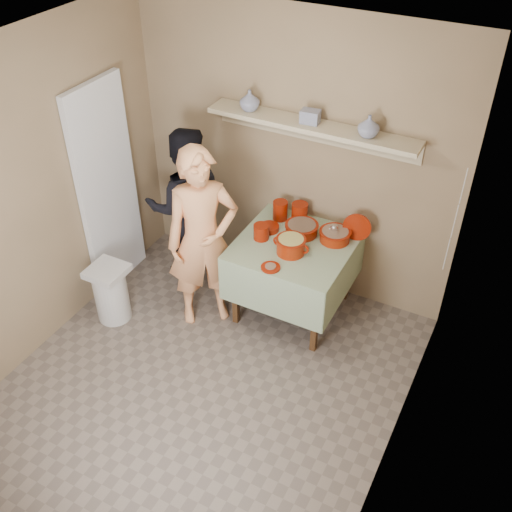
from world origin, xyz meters
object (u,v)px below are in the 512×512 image
Objects in this scene: person_helper at (186,206)px; cazuela_rice at (291,244)px; trash_bin at (111,293)px; serving_table at (294,254)px; person_cook at (203,240)px.

person_helper is 4.72× the size of cazuela_rice.
cazuela_rice is 0.59× the size of trash_bin.
person_cook is at bearing -147.84° from serving_table.
person_cook reaches higher than cazuela_rice.
person_helper reaches higher than cazuela_rice.
trash_bin is (-1.40, -0.84, -0.36)m from serving_table.
trash_bin is at bearing 36.91° from person_helper.
serving_table is at bearing -9.57° from person_cook.
person_helper is 1.60× the size of serving_table.
person_helper is (-0.47, 0.47, -0.07)m from person_cook.
cazuela_rice is (1.15, -0.18, 0.07)m from person_helper.
serving_table is at bearing 30.80° from trash_bin.
cazuela_rice is 1.69m from trash_bin.
trash_bin is (-0.74, -0.42, -0.56)m from person_cook.
person_cook is at bearing -157.53° from cazuela_rice.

